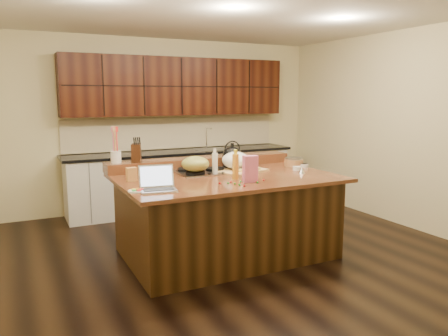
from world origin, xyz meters
name	(u,v)px	position (x,y,z in m)	size (l,w,h in m)	color
room	(226,138)	(0.00, 0.00, 1.35)	(5.52, 5.02, 2.72)	black
island	(226,215)	(0.00, 0.00, 0.46)	(2.40, 1.60, 0.92)	black
back_ledge	(201,162)	(0.00, 0.70, 0.98)	(2.40, 0.30, 0.12)	black
cooktop	(215,170)	(0.00, 0.30, 0.94)	(0.92, 0.52, 0.05)	gray
back_counter	(181,148)	(0.30, 2.23, 0.98)	(3.70, 0.66, 2.40)	silver
kettle	(232,156)	(0.30, 0.43, 1.08)	(0.25, 0.25, 0.22)	black
green_bowl	(195,164)	(-0.30, 0.17, 1.05)	(0.31, 0.31, 0.17)	olive
laptop	(157,184)	(-0.92, -0.39, 0.98)	(0.37, 0.31, 0.23)	#B7B7BC
oil_bottle	(236,167)	(0.00, -0.23, 1.06)	(0.07, 0.07, 0.27)	gold
vinegar_bottle	(215,164)	(-0.08, 0.12, 1.04)	(0.06, 0.06, 0.25)	silver
wooden_tray	(237,163)	(0.25, 0.21, 1.02)	(0.67, 0.58, 0.23)	tan
ramekin_a	(304,165)	(1.15, 0.10, 0.94)	(0.10, 0.10, 0.04)	white
ramekin_b	(304,165)	(1.15, 0.11, 0.94)	(0.10, 0.10, 0.04)	white
ramekin_c	(297,168)	(0.93, -0.05, 0.94)	(0.10, 0.10, 0.04)	white
strainer_bowl	(294,163)	(1.08, 0.22, 0.97)	(0.24, 0.24, 0.09)	#996B3F
kitchen_timer	(302,170)	(0.86, -0.25, 0.96)	(0.08, 0.08, 0.07)	silver
pink_bag	(250,169)	(0.06, -0.44, 1.06)	(0.15, 0.08, 0.28)	#DA668D
candy_plate	(138,191)	(-1.11, -0.37, 0.93)	(0.18, 0.18, 0.01)	white
package_box	(132,174)	(-1.03, 0.15, 0.99)	(0.10, 0.07, 0.14)	#C88B46
utensil_crock	(116,157)	(-1.07, 0.70, 1.11)	(0.12, 0.12, 0.14)	white
knife_block	(136,153)	(-0.83, 0.70, 1.14)	(0.10, 0.17, 0.21)	black
gumdrop_0	(231,182)	(-0.14, -0.39, 0.93)	(0.02, 0.02, 0.02)	red
gumdrop_1	(241,182)	(-0.04, -0.41, 0.93)	(0.02, 0.02, 0.02)	#198C26
gumdrop_2	(257,180)	(0.16, -0.42, 0.93)	(0.02, 0.02, 0.02)	red
gumdrop_3	(235,184)	(-0.14, -0.48, 0.93)	(0.02, 0.02, 0.02)	#198C26
gumdrop_4	(244,186)	(-0.10, -0.61, 0.93)	(0.02, 0.02, 0.02)	red
gumdrop_5	(257,182)	(0.10, -0.52, 0.93)	(0.02, 0.02, 0.02)	#198C26
gumdrop_6	(220,183)	(-0.27, -0.40, 0.93)	(0.02, 0.02, 0.02)	red
gumdrop_7	(239,185)	(-0.12, -0.55, 0.93)	(0.02, 0.02, 0.02)	#198C26
gumdrop_8	(257,182)	(0.10, -0.50, 0.93)	(0.02, 0.02, 0.02)	red
gumdrop_9	(228,183)	(-0.19, -0.43, 0.93)	(0.02, 0.02, 0.02)	#198C26
gumdrop_10	(264,180)	(0.23, -0.44, 0.93)	(0.02, 0.02, 0.02)	red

